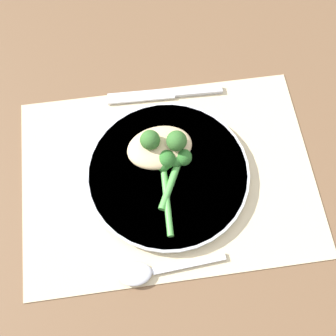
{
  "coord_description": "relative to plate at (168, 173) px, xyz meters",
  "views": [
    {
      "loc": [
        -0.04,
        -0.3,
        0.69
      ],
      "look_at": [
        0.0,
        0.0,
        0.03
      ],
      "focal_mm": 50.0,
      "sensor_mm": 36.0,
      "label": 1
    }
  ],
  "objects": [
    {
      "name": "broccoli_stalk_rear",
      "position": [
        0.02,
        0.0,
        0.02
      ],
      "size": [
        0.07,
        0.09,
        0.03
      ],
      "rotation": [
        0.0,
        0.0,
        5.82
      ],
      "color": "#51A847",
      "rests_on": "plate"
    },
    {
      "name": "knife",
      "position": [
        0.02,
        0.15,
        -0.01
      ],
      "size": [
        0.2,
        0.02,
        0.01
      ],
      "rotation": [
        0.0,
        0.0,
        1.54
      ],
      "color": "silver",
      "rests_on": "placemat"
    },
    {
      "name": "spoon",
      "position": [
        -0.05,
        -0.15,
        -0.0
      ],
      "size": [
        0.16,
        0.04,
        0.01
      ],
      "rotation": [
        0.0,
        0.0,
        1.64
      ],
      "color": "silver",
      "rests_on": "placemat"
    },
    {
      "name": "chicken_fillet",
      "position": [
        -0.01,
        0.04,
        0.02
      ],
      "size": [
        0.11,
        0.09,
        0.03
      ],
      "rotation": [
        0.0,
        0.0,
        3.26
      ],
      "color": "#DBBC89",
      "rests_on": "plate"
    },
    {
      "name": "plate",
      "position": [
        0.0,
        0.0,
        0.0
      ],
      "size": [
        0.26,
        0.26,
        0.01
      ],
      "color": "silver",
      "rests_on": "placemat"
    },
    {
      "name": "pesto_dollop_secondary",
      "position": [
        -0.02,
        0.04,
        0.04
      ],
      "size": [
        0.03,
        0.03,
        0.03
      ],
      "color": "#336628",
      "rests_on": "chicken_fillet"
    },
    {
      "name": "placemat",
      "position": [
        0.0,
        0.0,
        -0.01
      ],
      "size": [
        0.47,
        0.34,
        0.0
      ],
      "color": "beige",
      "rests_on": "ground_plane"
    },
    {
      "name": "pesto_dollop_primary",
      "position": [
        0.02,
        0.03,
        0.04
      ],
      "size": [
        0.03,
        0.03,
        0.03
      ],
      "color": "#336628",
      "rests_on": "chicken_fillet"
    },
    {
      "name": "ground_plane",
      "position": [
        0.0,
        0.0,
        -0.01
      ],
      "size": [
        3.0,
        3.0,
        0.0
      ],
      "primitive_type": "plane",
      "color": "brown"
    },
    {
      "name": "broccoli_stalk_front",
      "position": [
        -0.0,
        0.0,
        0.02
      ],
      "size": [
        0.04,
        0.14,
        0.03
      ],
      "rotation": [
        0.0,
        0.0,
        6.24
      ],
      "color": "#51A847",
      "rests_on": "plate"
    }
  ]
}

